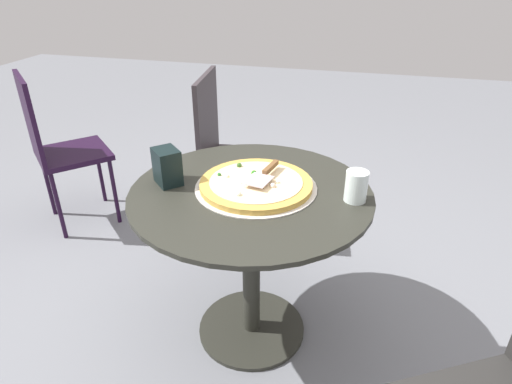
{
  "coord_description": "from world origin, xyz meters",
  "views": [
    {
      "loc": [
        -1.34,
        -0.37,
        1.43
      ],
      "look_at": [
        0.03,
        -0.01,
        0.67
      ],
      "focal_mm": 30.51,
      "sensor_mm": 36.0,
      "label": 1
    }
  ],
  "objects": [
    {
      "name": "patio_chair_corner",
      "position": [
        0.57,
        1.29,
        0.52
      ],
      "size": [
        0.53,
        0.53,
        0.9
      ],
      "color": "black",
      "rests_on": "ground"
    },
    {
      "name": "pizza_server",
      "position": [
        0.05,
        -0.04,
        0.74
      ],
      "size": [
        0.22,
        0.1,
        0.02
      ],
      "color": "silver",
      "rests_on": "pizza_on_tray"
    },
    {
      "name": "patio_table",
      "position": [
        0.0,
        0.0,
        0.51
      ],
      "size": [
        0.88,
        0.88,
        0.69
      ],
      "color": "#292A23",
      "rests_on": "ground"
    },
    {
      "name": "patio_chair_near",
      "position": [
        0.75,
        0.32,
        0.52
      ],
      "size": [
        0.48,
        0.48,
        0.91
      ],
      "color": "#322B2F",
      "rests_on": "ground"
    },
    {
      "name": "pizza_on_tray",
      "position": [
        0.03,
        -0.01,
        0.7
      ],
      "size": [
        0.45,
        0.45,
        0.04
      ],
      "color": "beige",
      "rests_on": "patio_table"
    },
    {
      "name": "napkin_dispenser",
      "position": [
        -0.02,
        0.31,
        0.76
      ],
      "size": [
        0.13,
        0.13,
        0.13
      ],
      "primitive_type": "cube",
      "rotation": [
        0.0,
        0.0,
        3.94
      ],
      "color": "black",
      "rests_on": "patio_table"
    },
    {
      "name": "ground_plane",
      "position": [
        0.0,
        0.0,
        0.0
      ],
      "size": [
        10.0,
        10.0,
        0.0
      ],
      "primitive_type": "plane",
      "color": "slate"
    },
    {
      "name": "drinking_cup",
      "position": [
        0.02,
        -0.37,
        0.74
      ],
      "size": [
        0.08,
        0.08,
        0.11
      ],
      "primitive_type": "cylinder",
      "color": "white",
      "rests_on": "patio_table"
    }
  ]
}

